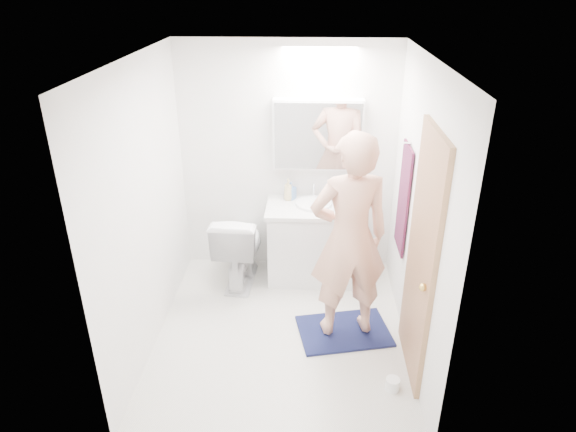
# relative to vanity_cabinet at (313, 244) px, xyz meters

# --- Properties ---
(floor) EXTENTS (2.50, 2.50, 0.00)m
(floor) POSITION_rel_vanity_cabinet_xyz_m (-0.27, -0.96, -0.39)
(floor) COLOR silver
(floor) RESTS_ON ground
(ceiling) EXTENTS (2.50, 2.50, 0.00)m
(ceiling) POSITION_rel_vanity_cabinet_xyz_m (-0.27, -0.96, 2.01)
(ceiling) COLOR white
(ceiling) RESTS_ON floor
(wall_back) EXTENTS (2.50, 0.00, 2.50)m
(wall_back) POSITION_rel_vanity_cabinet_xyz_m (-0.27, 0.29, 0.81)
(wall_back) COLOR white
(wall_back) RESTS_ON floor
(wall_front) EXTENTS (2.50, 0.00, 2.50)m
(wall_front) POSITION_rel_vanity_cabinet_xyz_m (-0.27, -2.21, 0.81)
(wall_front) COLOR white
(wall_front) RESTS_ON floor
(wall_left) EXTENTS (0.00, 2.50, 2.50)m
(wall_left) POSITION_rel_vanity_cabinet_xyz_m (-1.37, -0.96, 0.81)
(wall_left) COLOR white
(wall_left) RESTS_ON floor
(wall_right) EXTENTS (0.00, 2.50, 2.50)m
(wall_right) POSITION_rel_vanity_cabinet_xyz_m (0.83, -0.96, 0.81)
(wall_right) COLOR white
(wall_right) RESTS_ON floor
(vanity_cabinet) EXTENTS (0.90, 0.55, 0.78)m
(vanity_cabinet) POSITION_rel_vanity_cabinet_xyz_m (0.00, 0.00, 0.00)
(vanity_cabinet) COLOR silver
(vanity_cabinet) RESTS_ON floor
(countertop) EXTENTS (0.95, 0.58, 0.04)m
(countertop) POSITION_rel_vanity_cabinet_xyz_m (0.00, -0.00, 0.41)
(countertop) COLOR white
(countertop) RESTS_ON vanity_cabinet
(sink_basin) EXTENTS (0.36, 0.36, 0.03)m
(sink_basin) POSITION_rel_vanity_cabinet_xyz_m (0.00, 0.03, 0.45)
(sink_basin) COLOR white
(sink_basin) RESTS_ON countertop
(faucet) EXTENTS (0.02, 0.02, 0.16)m
(faucet) POSITION_rel_vanity_cabinet_xyz_m (0.00, 0.22, 0.51)
(faucet) COLOR silver
(faucet) RESTS_ON countertop
(medicine_cabinet) EXTENTS (0.88, 0.14, 0.70)m
(medicine_cabinet) POSITION_rel_vanity_cabinet_xyz_m (0.03, 0.21, 1.11)
(medicine_cabinet) COLOR white
(medicine_cabinet) RESTS_ON wall_back
(mirror_panel) EXTENTS (0.84, 0.01, 0.66)m
(mirror_panel) POSITION_rel_vanity_cabinet_xyz_m (0.03, 0.13, 1.11)
(mirror_panel) COLOR silver
(mirror_panel) RESTS_ON medicine_cabinet
(toilet) EXTENTS (0.49, 0.81, 0.80)m
(toilet) POSITION_rel_vanity_cabinet_xyz_m (-0.75, -0.11, 0.01)
(toilet) COLOR white
(toilet) RESTS_ON floor
(bath_rug) EXTENTS (0.90, 0.70, 0.02)m
(bath_rug) POSITION_rel_vanity_cabinet_xyz_m (0.29, -0.94, -0.38)
(bath_rug) COLOR #151D43
(bath_rug) RESTS_ON floor
(person) EXTENTS (0.75, 0.57, 1.83)m
(person) POSITION_rel_vanity_cabinet_xyz_m (0.29, -0.94, 0.58)
(person) COLOR tan
(person) RESTS_ON bath_rug
(door) EXTENTS (0.04, 0.80, 2.00)m
(door) POSITION_rel_vanity_cabinet_xyz_m (0.81, -1.31, 0.61)
(door) COLOR tan
(door) RESTS_ON wall_right
(door_knob) EXTENTS (0.06, 0.06, 0.06)m
(door_knob) POSITION_rel_vanity_cabinet_xyz_m (0.77, -1.61, 0.56)
(door_knob) COLOR gold
(door_knob) RESTS_ON door
(towel) EXTENTS (0.02, 0.42, 1.00)m
(towel) POSITION_rel_vanity_cabinet_xyz_m (0.80, -0.41, 0.71)
(towel) COLOR black
(towel) RESTS_ON wall_right
(towel_hook) EXTENTS (0.07, 0.02, 0.02)m
(towel_hook) POSITION_rel_vanity_cabinet_xyz_m (0.79, -0.41, 1.23)
(towel_hook) COLOR silver
(towel_hook) RESTS_ON wall_right
(soap_bottle_a) EXTENTS (0.11, 0.11, 0.23)m
(soap_bottle_a) POSITION_rel_vanity_cabinet_xyz_m (-0.26, 0.15, 0.54)
(soap_bottle_a) COLOR tan
(soap_bottle_a) RESTS_ON countertop
(soap_bottle_b) EXTENTS (0.11, 0.11, 0.18)m
(soap_bottle_b) POSITION_rel_vanity_cabinet_xyz_m (-0.23, 0.18, 0.52)
(soap_bottle_b) COLOR #6190D0
(soap_bottle_b) RESTS_ON countertop
(toothbrush_cup) EXTENTS (0.12, 0.12, 0.10)m
(toothbrush_cup) POSITION_rel_vanity_cabinet_xyz_m (0.28, 0.16, 0.48)
(toothbrush_cup) COLOR #3D50B8
(toothbrush_cup) RESTS_ON countertop
(toilet_paper_roll) EXTENTS (0.11, 0.11, 0.10)m
(toilet_paper_roll) POSITION_rel_vanity_cabinet_xyz_m (0.63, -1.62, -0.34)
(toilet_paper_roll) COLOR white
(toilet_paper_roll) RESTS_ON floor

